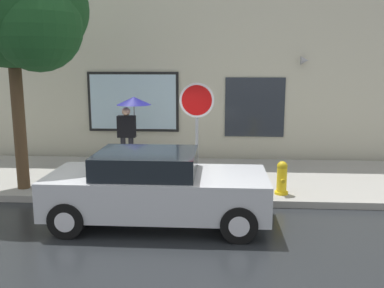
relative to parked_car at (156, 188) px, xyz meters
The scene contains 8 objects.
ground_plane 0.75m from the parked_car, behind, with size 60.00×60.00×0.00m, color black.
sidewalk 3.07m from the parked_car, 95.54° to the left, with size 20.00×4.00×0.15m, color gray.
building_facade 6.16m from the parked_car, 93.06° to the left, with size 20.00×0.67×7.00m.
parked_car is the anchor object (origin of this frame).
fire_hydrant 2.98m from the parked_car, 30.50° to the left, with size 0.30×0.44×0.74m.
pedestrian_with_umbrella 4.07m from the parked_car, 108.21° to the left, with size 0.95×0.95×1.97m.
street_tree 4.87m from the parked_car, 154.70° to the left, with size 3.37×2.86×5.27m.
stop_sign 2.11m from the parked_car, 67.14° to the left, with size 0.76×0.10×2.44m.
Camera 1 is at (1.45, -7.43, 2.95)m, focal length 38.86 mm.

